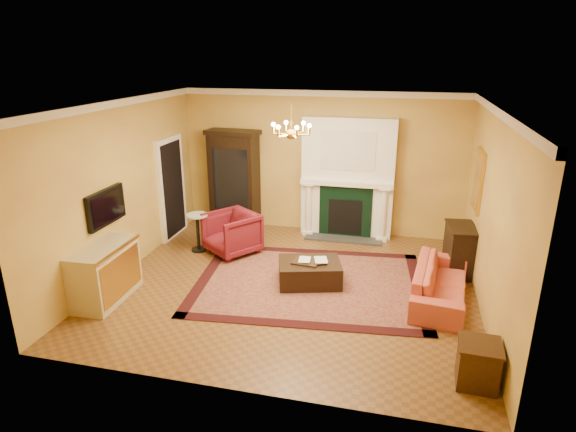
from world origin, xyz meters
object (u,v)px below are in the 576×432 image
(console_table, at_px, (460,251))
(leather_ottoman, at_px, (310,272))
(coral_sofa, at_px, (441,277))
(wingback_armchair, at_px, (232,231))
(pedestal_table, at_px, (198,230))
(china_cabinet, at_px, (234,182))
(end_table, at_px, (478,365))
(commode, at_px, (105,273))

(console_table, distance_m, leather_ottoman, 2.70)
(coral_sofa, xyz_separation_m, console_table, (0.37, 1.08, 0.04))
(wingback_armchair, relative_size, leather_ottoman, 0.88)
(pedestal_table, bearing_deg, china_cabinet, 80.33)
(pedestal_table, xyz_separation_m, end_table, (4.83, -2.98, -0.18))
(wingback_armchair, relative_size, commode, 0.75)
(end_table, bearing_deg, console_table, 88.90)
(console_table, bearing_deg, pedestal_table, 175.58)
(pedestal_table, relative_size, leather_ottoman, 0.74)
(wingback_armchair, height_order, end_table, wingback_armchair)
(end_table, bearing_deg, commode, 171.45)
(commode, distance_m, end_table, 5.51)
(end_table, bearing_deg, leather_ottoman, 139.13)
(coral_sofa, xyz_separation_m, end_table, (0.31, -2.05, -0.12))
(leather_ottoman, bearing_deg, commode, -173.00)
(commode, bearing_deg, wingback_armchair, 57.80)
(china_cabinet, distance_m, commode, 3.79)
(commode, relative_size, end_table, 2.30)
(china_cabinet, height_order, wingback_armchair, china_cabinet)
(wingback_armchair, distance_m, commode, 2.57)
(wingback_armchair, distance_m, coral_sofa, 3.96)
(commode, bearing_deg, china_cabinet, 74.93)
(end_table, height_order, console_table, console_table)
(china_cabinet, xyz_separation_m, commode, (-0.87, -3.64, -0.59))
(commode, xyz_separation_m, leather_ottoman, (3.03, 1.28, -0.24))
(end_table, bearing_deg, wingback_armchair, 143.83)
(china_cabinet, height_order, leather_ottoman, china_cabinet)
(commode, height_order, console_table, commode)
(end_table, distance_m, console_table, 3.14)
(china_cabinet, bearing_deg, wingback_armchair, -66.93)
(end_table, xyz_separation_m, leather_ottoman, (-2.42, 2.10, -0.05))
(china_cabinet, distance_m, pedestal_table, 1.61)
(china_cabinet, distance_m, end_table, 6.44)
(coral_sofa, bearing_deg, china_cabinet, 67.24)
(commode, xyz_separation_m, console_table, (5.51, 2.31, -0.03))
(china_cabinet, relative_size, end_table, 3.96)
(wingback_armchair, bearing_deg, china_cabinet, 143.54)
(wingback_armchair, height_order, coral_sofa, wingback_armchair)
(china_cabinet, relative_size, coral_sofa, 1.06)
(commode, bearing_deg, end_table, -10.14)
(china_cabinet, height_order, end_table, china_cabinet)
(commode, distance_m, console_table, 5.98)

